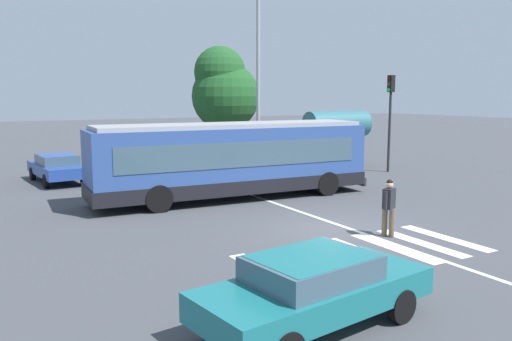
% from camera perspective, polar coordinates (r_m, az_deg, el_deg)
% --- Properties ---
extents(ground_plane, '(160.00, 160.00, 0.00)m').
position_cam_1_polar(ground_plane, '(16.47, 8.61, -6.42)').
color(ground_plane, '#424449').
extents(city_transit_bus, '(11.61, 3.21, 3.06)m').
position_cam_1_polar(city_transit_bus, '(20.86, -2.63, 1.20)').
color(city_transit_bus, black).
rests_on(city_transit_bus, ground_plane).
extents(pedestrian_crossing_street, '(0.54, 0.40, 1.72)m').
position_cam_1_polar(pedestrian_crossing_street, '(15.75, 14.42, -3.66)').
color(pedestrian_crossing_street, brown).
rests_on(pedestrian_crossing_street, ground_plane).
extents(foreground_sedan, '(4.70, 2.41, 1.35)m').
position_cam_1_polar(foreground_sedan, '(9.52, 6.39, -12.59)').
color(foreground_sedan, black).
rests_on(foreground_sedan, ground_plane).
extents(parked_car_blue, '(2.23, 4.65, 1.35)m').
position_cam_1_polar(parked_car_blue, '(26.63, -21.07, 0.40)').
color(parked_car_blue, black).
rests_on(parked_car_blue, ground_plane).
extents(parked_car_black, '(2.23, 4.65, 1.35)m').
position_cam_1_polar(parked_car_black, '(27.52, -15.48, 0.89)').
color(parked_car_black, black).
rests_on(parked_car_black, ground_plane).
extents(parked_car_silver, '(1.88, 4.50, 1.35)m').
position_cam_1_polar(parked_car_silver, '(28.19, -10.00, 1.24)').
color(parked_car_silver, black).
rests_on(parked_car_silver, ground_plane).
extents(parked_car_charcoal, '(2.10, 4.60, 1.35)m').
position_cam_1_polar(parked_car_charcoal, '(29.11, -5.20, 1.55)').
color(parked_car_charcoal, black).
rests_on(parked_car_charcoal, ground_plane).
extents(parked_car_champagne, '(2.03, 4.58, 1.35)m').
position_cam_1_polar(parked_car_champagne, '(30.49, -0.72, 1.88)').
color(parked_car_champagne, black).
rests_on(parked_car_champagne, ground_plane).
extents(parked_car_red, '(2.23, 4.65, 1.35)m').
position_cam_1_polar(parked_car_red, '(31.98, 3.96, 2.16)').
color(parked_car_red, black).
rests_on(parked_car_red, ground_plane).
extents(traffic_light_far_corner, '(0.33, 0.32, 5.24)m').
position_cam_1_polar(traffic_light_far_corner, '(29.02, 14.57, 6.67)').
color(traffic_light_far_corner, '#28282B').
rests_on(traffic_light_far_corner, ground_plane).
extents(bus_stop_shelter, '(4.10, 1.54, 3.25)m').
position_cam_1_polar(bus_stop_shelter, '(30.97, 8.91, 4.95)').
color(bus_stop_shelter, '#28282B').
rests_on(bus_stop_shelter, ground_plane).
extents(twin_arm_street_lamp, '(4.58, 0.32, 10.11)m').
position_cam_1_polar(twin_arm_street_lamp, '(27.94, 0.24, 12.32)').
color(twin_arm_street_lamp, '#939399').
rests_on(twin_arm_street_lamp, ground_plane).
extents(background_tree_right, '(4.69, 4.69, 7.50)m').
position_cam_1_polar(background_tree_right, '(35.98, -3.57, 8.92)').
color(background_tree_right, brown).
rests_on(background_tree_right, ground_plane).
extents(crosswalk_painted_stripes, '(6.56, 3.17, 0.01)m').
position_cam_1_polar(crosswalk_painted_stripes, '(14.19, 12.01, -8.90)').
color(crosswalk_painted_stripes, silver).
rests_on(crosswalk_painted_stripes, ground_plane).
extents(lane_center_line, '(0.16, 24.00, 0.01)m').
position_cam_1_polar(lane_center_line, '(18.30, 5.90, -4.88)').
color(lane_center_line, silver).
rests_on(lane_center_line, ground_plane).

